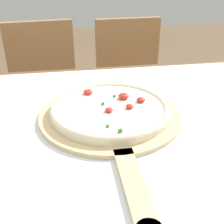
{
  "coord_description": "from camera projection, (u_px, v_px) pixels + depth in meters",
  "views": [
    {
      "loc": [
        -0.13,
        -0.62,
        1.18
      ],
      "look_at": [
        -0.01,
        0.05,
        0.81
      ],
      "focal_mm": 45.0,
      "sensor_mm": 36.0,
      "label": 1
    }
  ],
  "objects": [
    {
      "name": "pizza_peel",
      "position": [
        112.0,
        118.0,
        0.79
      ],
      "size": [
        0.4,
        0.63,
        0.01
      ],
      "color": "#D6B784",
      "rests_on": "towel_cloth"
    },
    {
      "name": "dining_table",
      "position": [
        120.0,
        163.0,
        0.79
      ],
      "size": [
        1.32,
        1.03,
        0.77
      ],
      "color": "brown",
      "rests_on": "ground_plane"
    },
    {
      "name": "chair_left",
      "position": [
        46.0,
        91.0,
        1.62
      ],
      "size": [
        0.44,
        0.44,
        0.89
      ],
      "rotation": [
        0.0,
        0.0,
        0.11
      ],
      "color": "#A37547",
      "rests_on": "ground_plane"
    },
    {
      "name": "pizza",
      "position": [
        110.0,
        109.0,
        0.8
      ],
      "size": [
        0.34,
        0.34,
        0.04
      ],
      "color": "beige",
      "rests_on": "pizza_peel"
    },
    {
      "name": "chair_right",
      "position": [
        130.0,
        85.0,
        1.69
      ],
      "size": [
        0.41,
        0.41,
        0.89
      ],
      "rotation": [
        0.0,
        0.0,
        0.03
      ],
      "color": "#A37547",
      "rests_on": "ground_plane"
    },
    {
      "name": "towel_cloth",
      "position": [
        120.0,
        131.0,
        0.74
      ],
      "size": [
        1.24,
        0.95,
        0.0
      ],
      "color": "silver",
      "rests_on": "dining_table"
    }
  ]
}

